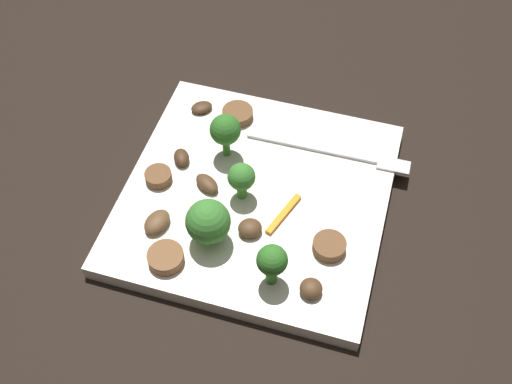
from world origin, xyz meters
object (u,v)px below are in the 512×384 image
object	(u,v)px
plate	(256,197)
mushroom_0	(207,183)
sausage_slice_0	(329,246)
broccoli_floret_2	(241,178)
broccoli_floret_1	(272,262)
mushroom_3	(311,288)
broccoli_floret_0	(208,222)
sausage_slice_1	(166,258)
sausage_slice_2	(238,114)
mushroom_5	(157,222)
mushroom_4	(181,157)
broccoli_floret_3	(225,130)
mushroom_1	(202,107)
fork	(340,154)
pepper_strip_1	(283,214)
mushroom_2	(250,228)
sausage_slice_3	(158,177)

from	to	relation	value
plate	mushroom_0	world-z (taller)	mushroom_0
plate	sausage_slice_0	world-z (taller)	sausage_slice_0
broccoli_floret_2	broccoli_floret_1	bearing A→B (deg)	-57.38
plate	sausage_slice_0	distance (m)	0.10
mushroom_3	broccoli_floret_0	bearing A→B (deg)	165.34
sausage_slice_0	sausage_slice_1	bearing A→B (deg)	-159.02
broccoli_floret_0	broccoli_floret_1	xyz separation A→B (m)	(0.07, -0.03, 0.00)
sausage_slice_2	mushroom_5	world-z (taller)	mushroom_5
broccoli_floret_1	plate	bearing A→B (deg)	114.24
broccoli_floret_2	sausage_slice_0	world-z (taller)	broccoli_floret_2
mushroom_3	mushroom_4	xyz separation A→B (m)	(-0.17, 0.11, -0.00)
mushroom_5	broccoli_floret_3	bearing A→B (deg)	71.14
mushroom_1	mushroom_4	size ratio (longest dim) A/B	1.02
sausage_slice_0	mushroom_0	bearing A→B (deg)	164.16
sausage_slice_1	mushroom_0	world-z (taller)	same
fork	mushroom_1	bearing A→B (deg)	171.84
pepper_strip_1	sausage_slice_0	bearing A→B (deg)	-26.70
sausage_slice_2	mushroom_2	bearing A→B (deg)	-68.20
mushroom_2	mushroom_3	bearing A→B (deg)	-33.27
mushroom_1	sausage_slice_0	bearing A→B (deg)	-38.35
sausage_slice_0	mushroom_2	world-z (taller)	mushroom_2
plate	mushroom_5	distance (m)	0.11
mushroom_0	mushroom_3	distance (m)	0.16
fork	mushroom_3	xyz separation A→B (m)	(0.01, -0.17, 0.01)
mushroom_1	sausage_slice_3	bearing A→B (deg)	-94.99
mushroom_4	sausage_slice_2	bearing A→B (deg)	63.74
broccoli_floret_0	mushroom_2	bearing A→B (deg)	29.01
broccoli_floret_0	mushroom_3	world-z (taller)	broccoli_floret_0
broccoli_floret_0	sausage_slice_2	world-z (taller)	broccoli_floret_0
sausage_slice_0	mushroom_1	bearing A→B (deg)	141.65
mushroom_2	mushroom_1	bearing A→B (deg)	124.96
broccoli_floret_2	mushroom_3	distance (m)	0.13
mushroom_3	mushroom_2	bearing A→B (deg)	146.73
sausage_slice_2	sausage_slice_3	distance (m)	0.12
sausage_slice_1	mushroom_5	distance (m)	0.04
fork	broccoli_floret_2	xyz separation A→B (m)	(-0.09, -0.08, 0.03)
mushroom_3	pepper_strip_1	xyz separation A→B (m)	(-0.05, 0.08, -0.00)
sausage_slice_0	mushroom_3	xyz separation A→B (m)	(-0.01, -0.05, 0.00)
broccoli_floret_1	sausage_slice_3	distance (m)	0.17
pepper_strip_1	sausage_slice_2	bearing A→B (deg)	126.00
broccoli_floret_1	broccoli_floret_2	bearing A→B (deg)	122.62
sausage_slice_3	mushroom_0	world-z (taller)	same
plate	sausage_slice_3	world-z (taller)	sausage_slice_3
broccoli_floret_2	sausage_slice_3	distance (m)	0.09
fork	sausage_slice_2	bearing A→B (deg)	169.11
pepper_strip_1	mushroom_4	bearing A→B (deg)	162.76
mushroom_0	mushroom_5	bearing A→B (deg)	-117.82
broccoli_floret_2	mushroom_5	size ratio (longest dim) A/B	1.46
sausage_slice_2	mushroom_2	xyz separation A→B (m)	(0.06, -0.15, 0.00)
sausage_slice_3	mushroom_4	world-z (taller)	same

